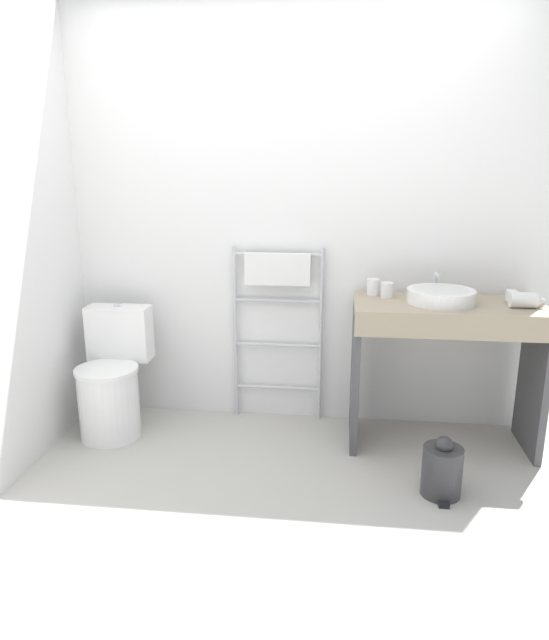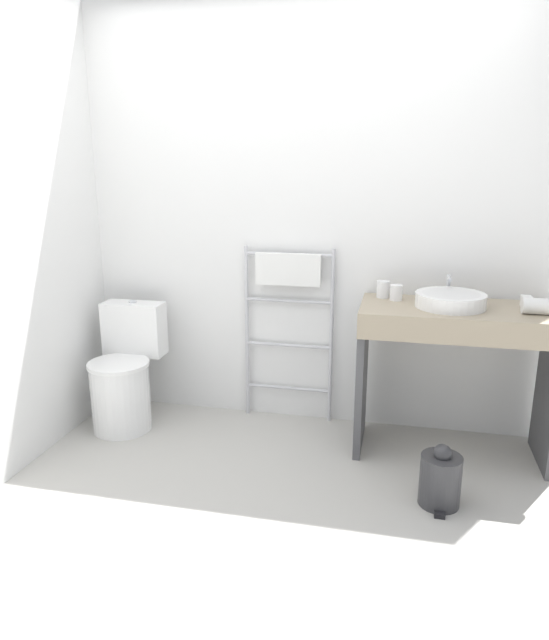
% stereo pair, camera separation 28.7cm
% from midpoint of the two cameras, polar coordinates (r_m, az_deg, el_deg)
% --- Properties ---
extents(ground_plane, '(12.00, 12.00, 0.00)m').
position_cam_midpoint_polar(ground_plane, '(2.64, -3.26, -21.59)').
color(ground_plane, '#B2AFA8').
extents(wall_back, '(3.04, 0.12, 2.53)m').
position_cam_midpoint_polar(wall_back, '(3.51, 0.39, 10.01)').
color(wall_back, white).
rests_on(wall_back, ground_plane).
extents(wall_side, '(0.12, 1.98, 2.53)m').
position_cam_midpoint_polar(wall_side, '(3.33, -27.37, 8.04)').
color(wall_side, white).
rests_on(wall_side, ground_plane).
extents(toilet, '(0.39, 0.50, 0.76)m').
position_cam_midpoint_polar(toilet, '(3.62, -18.16, -6.01)').
color(toilet, white).
rests_on(toilet, ground_plane).
extents(towel_radiator, '(0.56, 0.06, 1.11)m').
position_cam_midpoint_polar(towel_radiator, '(3.49, -2.05, 2.36)').
color(towel_radiator, silver).
rests_on(towel_radiator, ground_plane).
extents(vanity_counter, '(1.03, 0.52, 0.85)m').
position_cam_midpoint_polar(vanity_counter, '(3.29, 14.37, -2.90)').
color(vanity_counter, gray).
rests_on(vanity_counter, ground_plane).
extents(sink_basin, '(0.37, 0.37, 0.08)m').
position_cam_midpoint_polar(sink_basin, '(3.22, 13.89, 2.33)').
color(sink_basin, white).
rests_on(sink_basin, vanity_counter).
extents(faucet, '(0.02, 0.10, 0.14)m').
position_cam_midpoint_polar(faucet, '(3.40, 13.55, 3.85)').
color(faucet, silver).
rests_on(faucet, vanity_counter).
extents(cup_near_wall, '(0.07, 0.07, 0.10)m').
position_cam_midpoint_polar(cup_near_wall, '(3.34, 7.45, 3.26)').
color(cup_near_wall, white).
rests_on(cup_near_wall, vanity_counter).
extents(cup_near_edge, '(0.07, 0.07, 0.09)m').
position_cam_midpoint_polar(cup_near_edge, '(3.29, 8.75, 2.96)').
color(cup_near_edge, white).
rests_on(cup_near_edge, vanity_counter).
extents(hair_dryer, '(0.19, 0.18, 0.08)m').
position_cam_midpoint_polar(hair_dryer, '(3.25, 21.43, 1.90)').
color(hair_dryer, white).
rests_on(hair_dryer, vanity_counter).
extents(trash_bin, '(0.20, 0.23, 0.31)m').
position_cam_midpoint_polar(trash_bin, '(2.97, 13.70, -14.41)').
color(trash_bin, '#333335').
rests_on(trash_bin, ground_plane).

